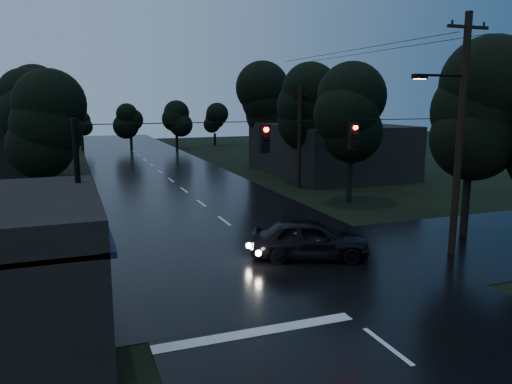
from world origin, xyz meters
TOP-DOWN VIEW (x-y plane):
  - main_road at (0.00, 30.00)m, footprint 12.00×120.00m
  - cross_street at (0.00, 12.00)m, footprint 60.00×9.00m
  - building_far_right at (14.00, 34.00)m, footprint 10.00×14.00m
  - utility_pole_main at (7.41, 11.00)m, footprint 3.50×0.30m
  - utility_pole_far at (8.30, 28.00)m, footprint 2.00×0.30m
  - anchor_pole_left at (-7.50, 11.00)m, footprint 0.18×0.18m
  - span_signals at (0.56, 10.99)m, footprint 15.00×0.37m
  - tree_corner_near at (10.00, 13.00)m, footprint 4.48×4.48m
  - tree_left_a at (-9.00, 22.00)m, footprint 3.92×3.92m
  - tree_left_b at (-9.60, 30.00)m, footprint 4.20×4.20m
  - tree_left_c at (-10.20, 40.00)m, footprint 4.48×4.48m
  - tree_right_a at (9.00, 22.00)m, footprint 4.20×4.20m
  - tree_right_b at (9.60, 30.00)m, footprint 4.48×4.48m
  - tree_right_c at (10.20, 40.00)m, footprint 4.76×4.76m
  - car at (1.48, 12.61)m, footprint 5.31×3.63m

SIDE VIEW (x-z plane):
  - main_road at x=0.00m, z-range -0.01..0.01m
  - cross_street at x=0.00m, z-range -0.01..0.01m
  - car at x=1.48m, z-range 0.00..1.68m
  - building_far_right at x=14.00m, z-range 0.00..4.40m
  - anchor_pole_left at x=-7.50m, z-range 0.00..6.00m
  - utility_pole_far at x=8.30m, z-range 0.13..7.63m
  - tree_left_a at x=-9.00m, z-range 1.11..9.37m
  - span_signals at x=0.56m, z-range 4.69..5.80m
  - utility_pole_main at x=7.41m, z-range 0.26..10.26m
  - tree_left_b at x=-9.60m, z-range 1.19..10.04m
  - tree_right_a at x=9.00m, z-range 1.19..10.04m
  - tree_corner_near at x=10.00m, z-range 1.27..10.71m
  - tree_left_c at x=-10.20m, z-range 1.27..10.71m
  - tree_right_b at x=9.60m, z-range 1.27..10.71m
  - tree_right_c at x=10.20m, z-range 1.35..11.38m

